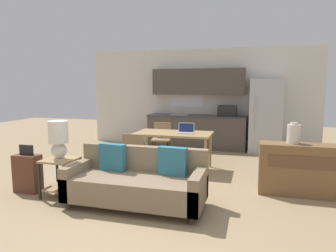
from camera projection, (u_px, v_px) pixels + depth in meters
name	position (u px, v px, depth m)	size (l,w,h in m)	color
ground_plane	(140.00, 207.00, 4.15)	(20.00, 20.00, 0.00)	#9E8460
wall_back	(199.00, 98.00, 8.39)	(6.40, 0.07, 2.70)	silver
kitchen_counter	(198.00, 117.00, 8.16)	(2.66, 0.65, 2.15)	#4C443D
refrigerator	(265.00, 116.00, 7.58)	(0.79, 0.73, 1.86)	#B7BABC
dining_table	(174.00, 136.00, 6.02)	(1.52, 0.81, 0.75)	tan
couch	(138.00, 182.00, 4.21)	(1.91, 0.80, 0.83)	#3D2D1E
side_table	(60.00, 171.00, 4.55)	(0.47, 0.47, 0.58)	tan
table_lamp	(58.00, 138.00, 4.45)	(0.29, 0.29, 0.58)	silver
credenza	(302.00, 170.00, 4.59)	(1.28, 0.40, 0.79)	brown
vase	(293.00, 134.00, 4.59)	(0.19, 0.19, 0.33)	beige
dining_chair_near_left	(136.00, 152.00, 5.42)	(0.44, 0.44, 0.83)	#997A56
dining_chair_far_left	(162.00, 138.00, 6.93)	(0.48, 0.48, 0.83)	#997A56
laptop	(186.00, 131.00, 5.94)	(0.34, 0.29, 0.20)	#B7BABC
suitcase	(28.00, 173.00, 4.73)	(0.41, 0.22, 0.76)	brown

